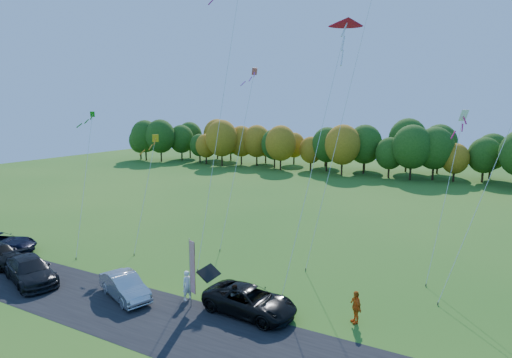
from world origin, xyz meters
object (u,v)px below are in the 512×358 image
at_px(feather_flag, 192,266).
at_px(silver_sedan, 125,286).
at_px(person_east, 356,307).
at_px(black_suv, 250,301).

bearing_deg(feather_flag, silver_sedan, -169.25).
xyz_separation_m(person_east, feather_flag, (-9.43, -2.92, 1.77)).
distance_m(silver_sedan, feather_flag, 5.28).
height_order(silver_sedan, person_east, person_east).
bearing_deg(black_suv, feather_flag, 111.87).
bearing_deg(black_suv, person_east, -67.58).
relative_size(person_east, feather_flag, 0.44).
bearing_deg(silver_sedan, person_east, -53.56).
xyz_separation_m(black_suv, silver_sedan, (-8.28, -1.96, -0.03)).
bearing_deg(feather_flag, person_east, 17.18).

